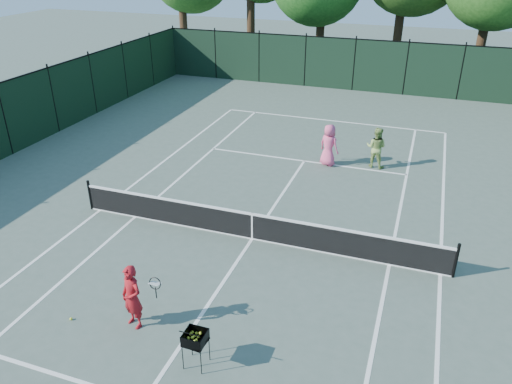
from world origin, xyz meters
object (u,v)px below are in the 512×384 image
(player_pink, at_px, (329,145))
(loose_ball_midcourt, at_px, (71,319))
(player_green, at_px, (376,147))
(coach, at_px, (132,297))
(ball_hopper, at_px, (195,338))

(player_pink, xyz_separation_m, loose_ball_midcourt, (-3.87, -11.24, -0.82))
(player_green, bearing_deg, loose_ball_midcourt, 72.42)
(player_pink, bearing_deg, player_green, -142.05)
(loose_ball_midcourt, bearing_deg, coach, 13.71)
(coach, relative_size, ball_hopper, 1.85)
(loose_ball_midcourt, bearing_deg, ball_hopper, -4.43)
(coach, height_order, player_green, player_green)
(player_pink, bearing_deg, loose_ball_midcourt, 95.41)
(coach, bearing_deg, loose_ball_midcourt, -146.90)
(coach, distance_m, loose_ball_midcourt, 1.79)
(player_pink, xyz_separation_m, ball_hopper, (-0.40, -11.51, -0.11))
(ball_hopper, relative_size, loose_ball_midcourt, 13.05)
(ball_hopper, xyz_separation_m, loose_ball_midcourt, (-3.47, 0.27, -0.71))
(player_pink, relative_size, player_green, 1.03)
(ball_hopper, bearing_deg, player_pink, 92.55)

